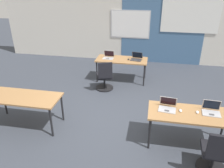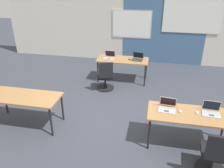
% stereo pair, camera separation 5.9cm
% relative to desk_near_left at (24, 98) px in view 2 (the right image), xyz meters
% --- Properties ---
extents(ground_plane, '(24.00, 24.00, 0.00)m').
position_rel_desk_near_left_xyz_m(ground_plane, '(1.75, 0.60, -0.66)').
color(ground_plane, '#383D47').
extents(back_wall_assembly, '(10.00, 0.27, 2.80)m').
position_rel_desk_near_left_xyz_m(back_wall_assembly, '(1.80, 4.80, 0.75)').
color(back_wall_assembly, silver).
rests_on(back_wall_assembly, ground).
extents(desk_near_left, '(1.60, 0.70, 0.72)m').
position_rel_desk_near_left_xyz_m(desk_near_left, '(0.00, 0.00, 0.00)').
color(desk_near_left, '#A37547').
rests_on(desk_near_left, ground).
extents(desk_near_right, '(1.60, 0.70, 0.72)m').
position_rel_desk_near_left_xyz_m(desk_near_right, '(3.50, 0.00, 0.00)').
color(desk_near_right, '#A37547').
rests_on(desk_near_right, ground).
extents(desk_far_center, '(1.60, 0.70, 0.72)m').
position_rel_desk_near_left_xyz_m(desk_far_center, '(1.75, 2.80, 0.00)').
color(desk_far_center, '#A37547').
rests_on(desk_far_center, ground).
extents(laptop_near_right_end, '(0.35, 0.30, 0.23)m').
position_rel_desk_near_left_xyz_m(laptop_near_right_end, '(3.89, 0.09, 0.11)').
color(laptop_near_right_end, '#B7B7BC').
rests_on(laptop_near_right_end, desk_near_right).
extents(mouse_near_right_end, '(0.07, 0.10, 0.03)m').
position_rel_desk_near_left_xyz_m(mouse_near_right_end, '(3.63, 0.03, 0.08)').
color(mouse_near_right_end, silver).
rests_on(mouse_near_right_end, desk_near_right).
extents(chair_near_right_end, '(0.52, 0.55, 0.92)m').
position_rel_desk_near_left_xyz_m(chair_near_right_end, '(3.87, -0.70, -0.28)').
color(chair_near_right_end, black).
rests_on(chair_near_right_end, ground).
extents(laptop_near_right_inner, '(0.36, 0.34, 0.23)m').
position_rel_desk_near_left_xyz_m(laptop_near_right_inner, '(3.07, 0.08, 0.11)').
color(laptop_near_right_inner, '#B7B7BC').
rests_on(laptop_near_right_inner, desk_near_right).
extents(mouse_near_right_inner, '(0.06, 0.10, 0.03)m').
position_rel_desk_near_left_xyz_m(mouse_near_right_inner, '(3.32, 0.03, 0.08)').
color(mouse_near_right_inner, silver).
rests_on(mouse_near_right_inner, desk_near_right).
extents(laptop_far_right, '(0.37, 0.36, 0.23)m').
position_rel_desk_near_left_xyz_m(laptop_far_right, '(2.21, 2.83, 0.11)').
color(laptop_far_right, '#333338').
rests_on(laptop_far_right, desk_far_center).
extents(mouse_far_right, '(0.06, 0.10, 0.03)m').
position_rel_desk_near_left_xyz_m(mouse_far_right, '(1.97, 2.77, 0.08)').
color(mouse_far_right, black).
rests_on(mouse_far_right, desk_far_center).
extents(laptop_far_left, '(0.34, 0.31, 0.23)m').
position_rel_desk_near_left_xyz_m(laptop_far_left, '(1.32, 2.81, 0.11)').
color(laptop_far_left, '#B7B7BC').
rests_on(laptop_far_left, desk_far_center).
extents(chair_far_left, '(0.56, 0.61, 0.92)m').
position_rel_desk_near_left_xyz_m(chair_far_left, '(1.37, 2.03, -0.28)').
color(chair_far_left, black).
rests_on(chair_far_left, ground).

